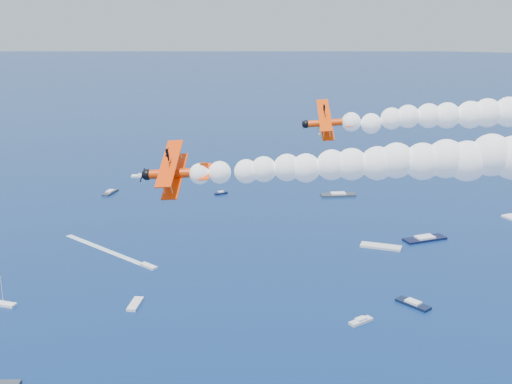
% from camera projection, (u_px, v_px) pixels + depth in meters
% --- Properties ---
extents(biplane_lead, '(8.74, 10.24, 7.66)m').
position_uv_depth(biplane_lead, '(328.00, 123.00, 87.64)').
color(biplane_lead, '#F03E05').
extents(biplane_trail, '(10.48, 12.56, 9.53)m').
position_uv_depth(biplane_trail, '(177.00, 173.00, 79.87)').
color(biplane_trail, '#F73A05').
extents(smoke_trail_trail, '(50.88, 24.64, 9.37)m').
position_uv_depth(smoke_trail_trail, '(387.00, 163.00, 77.04)').
color(smoke_trail_trail, white).
extents(spectator_boats, '(231.87, 173.28, 0.70)m').
position_uv_depth(spectator_boats, '(385.00, 265.00, 192.66)').
color(spectator_boats, '#303440').
rests_on(spectator_boats, ground).
extents(boat_wakes, '(213.36, 49.15, 0.04)m').
position_uv_depth(boat_wakes, '(407.00, 304.00, 168.27)').
color(boat_wakes, white).
rests_on(boat_wakes, ground).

